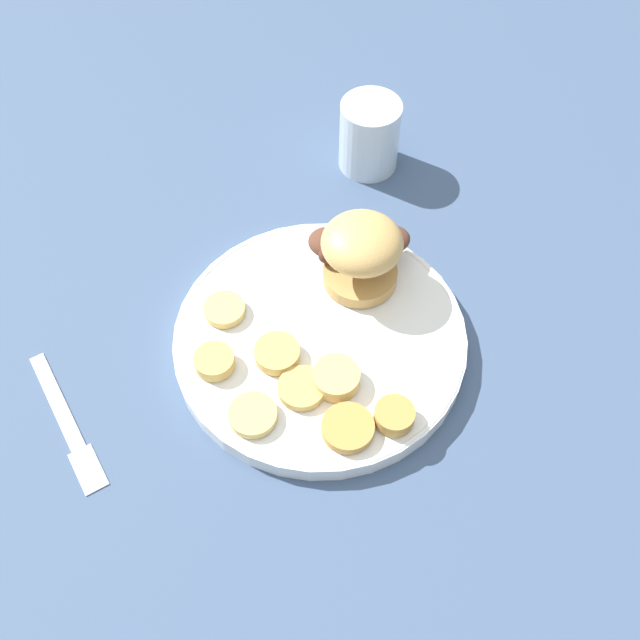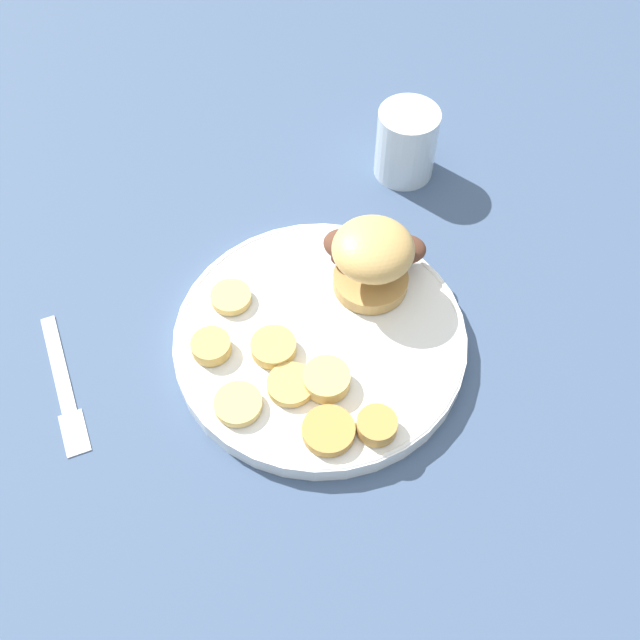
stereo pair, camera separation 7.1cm
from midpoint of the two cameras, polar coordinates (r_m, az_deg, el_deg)
The scene contains 13 objects.
ground_plane at distance 0.80m, azimuth 2.51°, elevation -2.11°, with size 4.00×4.00×0.00m, color #3D5170.
dinner_plate at distance 0.79m, azimuth 2.54°, elevation -1.61°, with size 0.31×0.31×0.02m.
sandwich at distance 0.80m, azimuth 6.49°, elevation 4.79°, with size 0.11×0.12×0.08m.
potato_round_0 at distance 0.72m, azimuth 3.47°, elevation -8.61°, with size 0.05×0.05×0.01m, color #BC8942.
potato_round_1 at distance 0.77m, azimuth -0.95°, elevation -2.25°, with size 0.05×0.05×0.01m, color tan.
potato_round_2 at distance 0.81m, azimuth -4.47°, elevation 1.35°, with size 0.04×0.04×0.01m, color #DBB766.
potato_round_3 at distance 0.73m, azimuth 7.16°, elevation -8.18°, with size 0.04×0.04×0.02m, color #BC8942.
potato_round_4 at distance 0.75m, azimuth 3.21°, elevation -4.73°, with size 0.05×0.05×0.02m, color #DBB766.
potato_round_5 at distance 0.75m, azimuth 0.12°, elevation -5.00°, with size 0.05×0.05×0.01m, color tan.
potato_round_6 at distance 0.77m, azimuth -5.72°, elevation -2.19°, with size 0.04×0.04×0.01m, color tan.
potato_round_7 at distance 0.74m, azimuth -3.54°, elevation -6.60°, with size 0.05×0.05×0.01m, color #DBB766.
fork at distance 0.81m, azimuth -16.67°, elevation -4.89°, with size 0.13×0.14×0.00m.
drinking_glass at distance 0.95m, azimuth 8.76°, elevation 13.06°, with size 0.07×0.07×0.09m.
Camera 2 is at (0.39, 0.18, 0.68)m, focal length 42.00 mm.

